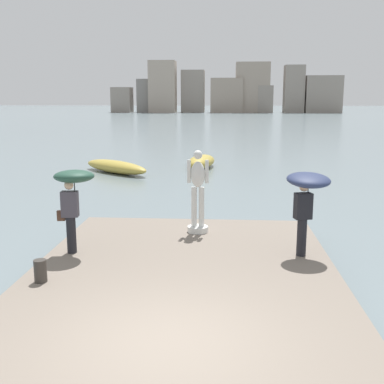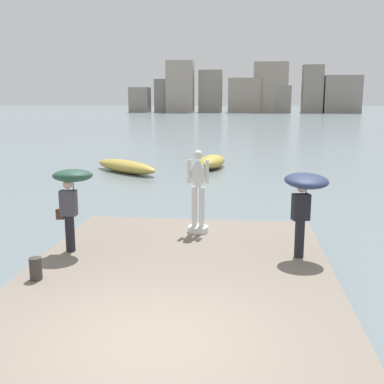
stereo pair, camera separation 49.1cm
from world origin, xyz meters
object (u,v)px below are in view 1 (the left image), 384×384
(onlooker_left, at_px, (73,188))
(mooring_bollard, at_px, (40,271))
(statue_white_figure, at_px, (198,195))
(onlooker_right, at_px, (307,190))
(boat_leftward, at_px, (116,167))
(boat_mid, at_px, (201,162))

(onlooker_left, xyz_separation_m, mooring_bollard, (-0.13, -1.85, -1.32))
(statue_white_figure, relative_size, onlooker_right, 1.14)
(onlooker_right, xyz_separation_m, mooring_bollard, (-5.50, -2.03, -1.30))
(onlooker_right, height_order, boat_leftward, onlooker_right)
(onlooker_right, bearing_deg, boat_leftward, 118.44)
(boat_leftward, bearing_deg, onlooker_left, -80.73)
(mooring_bollard, bearing_deg, boat_leftward, 97.79)
(onlooker_right, distance_m, boat_leftward, 16.32)
(onlooker_left, bearing_deg, mooring_bollard, -93.97)
(onlooker_right, xyz_separation_m, boat_mid, (-3.19, 16.44, -1.56))
(boat_mid, bearing_deg, boat_leftward, -154.58)
(boat_mid, height_order, boat_leftward, boat_mid)
(boat_leftward, bearing_deg, statue_white_figure, -67.65)
(statue_white_figure, height_order, boat_mid, statue_white_figure)
(mooring_bollard, height_order, boat_leftward, mooring_bollard)
(onlooker_left, distance_m, mooring_bollard, 2.28)
(boat_mid, xyz_separation_m, boat_leftward, (-4.54, -2.16, -0.04))
(onlooker_left, bearing_deg, statue_white_figure, 34.62)
(statue_white_figure, bearing_deg, boat_leftward, 112.35)
(onlooker_left, height_order, mooring_bollard, onlooker_left)
(mooring_bollard, height_order, boat_mid, mooring_bollard)
(onlooker_right, bearing_deg, mooring_bollard, -159.76)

